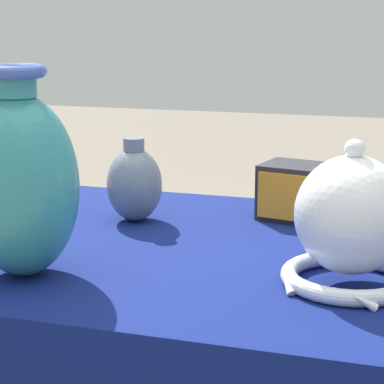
{
  "coord_description": "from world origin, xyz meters",
  "views": [
    {
      "loc": [
        0.37,
        -1.06,
        1.04
      ],
      "look_at": [
        0.08,
        -0.11,
        0.8
      ],
      "focal_mm": 70.0,
      "sensor_mm": 36.0,
      "label": 1
    }
  ],
  "objects_px": {
    "bowl_shallow_terracotta": "(19,197)",
    "jar_round_slate": "(134,184)",
    "vase_tall_bulbous": "(20,182)",
    "mosaic_tile_box": "(301,192)",
    "vase_dome_bell": "(351,225)"
  },
  "relations": [
    {
      "from": "vase_dome_bell",
      "to": "mosaic_tile_box",
      "type": "height_order",
      "value": "vase_dome_bell"
    },
    {
      "from": "vase_tall_bulbous",
      "to": "jar_round_slate",
      "type": "xyz_separation_m",
      "value": [
        0.04,
        0.31,
        -0.06
      ]
    },
    {
      "from": "vase_tall_bulbous",
      "to": "mosaic_tile_box",
      "type": "bearing_deg",
      "value": 51.91
    },
    {
      "from": "bowl_shallow_terracotta",
      "to": "jar_round_slate",
      "type": "xyz_separation_m",
      "value": [
        0.22,
        0.02,
        0.03
      ]
    },
    {
      "from": "mosaic_tile_box",
      "to": "vase_dome_bell",
      "type": "bearing_deg",
      "value": -58.52
    },
    {
      "from": "mosaic_tile_box",
      "to": "jar_round_slate",
      "type": "bearing_deg",
      "value": -149.32
    },
    {
      "from": "vase_tall_bulbous",
      "to": "mosaic_tile_box",
      "type": "relative_size",
      "value": 1.89
    },
    {
      "from": "vase_tall_bulbous",
      "to": "jar_round_slate",
      "type": "relative_size",
      "value": 1.97
    },
    {
      "from": "vase_tall_bulbous",
      "to": "mosaic_tile_box",
      "type": "xyz_separation_m",
      "value": [
        0.32,
        0.4,
        -0.08
      ]
    },
    {
      "from": "vase_tall_bulbous",
      "to": "mosaic_tile_box",
      "type": "height_order",
      "value": "vase_tall_bulbous"
    },
    {
      "from": "vase_dome_bell",
      "to": "mosaic_tile_box",
      "type": "xyz_separation_m",
      "value": [
        -0.12,
        0.31,
        -0.03
      ]
    },
    {
      "from": "mosaic_tile_box",
      "to": "jar_round_slate",
      "type": "height_order",
      "value": "jar_round_slate"
    },
    {
      "from": "bowl_shallow_terracotta",
      "to": "mosaic_tile_box",
      "type": "bearing_deg",
      "value": 13.3
    },
    {
      "from": "vase_tall_bulbous",
      "to": "bowl_shallow_terracotta",
      "type": "distance_m",
      "value": 0.35
    },
    {
      "from": "vase_tall_bulbous",
      "to": "bowl_shallow_terracotta",
      "type": "xyz_separation_m",
      "value": [
        -0.17,
        0.29,
        -0.1
      ]
    }
  ]
}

